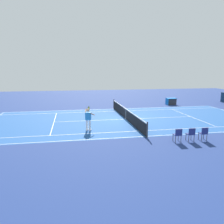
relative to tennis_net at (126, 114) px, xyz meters
The scene contains 10 objects.
ground_plane 0.49m from the tennis_net, ahead, with size 60.00×60.00×0.00m, color navy.
court_slab 0.49m from the tennis_net, ahead, with size 24.20×11.40×0.00m, color #1E4C93.
court_line_markings 0.49m from the tennis_net, ahead, with size 23.85×11.05×0.01m.
tennis_net is the anchor object (origin of this frame).
tennis_player_near 4.97m from the tennis_net, 41.80° to the left, with size 0.75×1.18×1.70m.
tennis_ball 4.02m from the tennis_net, 96.37° to the right, with size 0.07×0.07×0.07m, color #CCE01E.
spectator_chair_0 7.80m from the tennis_net, 115.18° to the left, with size 0.44×0.44×0.88m.
spectator_chair_1 7.47m from the tennis_net, 109.03° to the left, with size 0.44×0.44×0.88m.
spectator_chair_2 7.23m from the tennis_net, 102.39° to the left, with size 0.44×0.44×0.88m.
equipment_cart_tarped 10.71m from the tennis_net, 136.86° to the right, with size 1.25×0.84×0.85m.
Camera 1 is at (4.93, 19.56, 4.46)m, focal length 36.16 mm.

